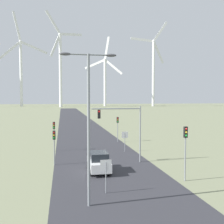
% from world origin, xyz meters
% --- Properties ---
extents(road_surface, '(10.00, 240.00, 0.01)m').
position_xyz_m(road_surface, '(0.00, 48.00, 0.00)').
color(road_surface, '#2D2D33').
rests_on(road_surface, ground).
extents(streetlamp, '(3.52, 0.32, 9.55)m').
position_xyz_m(streetlamp, '(-2.55, 8.70, 6.05)').
color(streetlamp, gray).
rests_on(streetlamp, ground).
extents(stop_sign_near, '(0.81, 0.07, 2.42)m').
position_xyz_m(stop_sign_near, '(-1.14, 10.63, 1.69)').
color(stop_sign_near, gray).
rests_on(stop_sign_near, ground).
extents(stop_sign_far, '(0.81, 0.07, 2.54)m').
position_xyz_m(stop_sign_far, '(3.63, 24.57, 1.78)').
color(stop_sign_far, gray).
rests_on(stop_sign_far, ground).
extents(traffic_light_post_near_left, '(0.28, 0.34, 3.50)m').
position_xyz_m(traffic_light_post_near_left, '(-4.97, 19.49, 2.57)').
color(traffic_light_post_near_left, gray).
rests_on(traffic_light_post_near_left, ground).
extents(traffic_light_post_near_right, '(0.28, 0.33, 4.48)m').
position_xyz_m(traffic_light_post_near_right, '(5.69, 12.16, 3.27)').
color(traffic_light_post_near_right, gray).
rests_on(traffic_light_post_near_right, ground).
extents(traffic_light_post_mid_left, '(0.28, 0.34, 3.75)m').
position_xyz_m(traffic_light_post_mid_left, '(-5.19, 26.58, 2.75)').
color(traffic_light_post_mid_left, gray).
rests_on(traffic_light_post_mid_left, ground).
extents(traffic_light_post_mid_right, '(0.28, 0.34, 3.88)m').
position_xyz_m(traffic_light_post_mid_right, '(4.27, 31.90, 2.84)').
color(traffic_light_post_mid_right, gray).
rests_on(traffic_light_post_mid_right, ground).
extents(traffic_light_mast_overhead, '(5.24, 0.35, 5.95)m').
position_xyz_m(traffic_light_mast_overhead, '(2.11, 19.03, 4.30)').
color(traffic_light_mast_overhead, gray).
rests_on(traffic_light_mast_overhead, ground).
extents(car_approaching, '(1.88, 4.13, 1.83)m').
position_xyz_m(car_approaching, '(-0.87, 16.18, 0.91)').
color(car_approaching, white).
rests_on(car_approaching, ground).
extents(wind_turbine_left, '(37.22, 18.26, 76.13)m').
position_xyz_m(wind_turbine_left, '(-36.72, 217.95, 32.66)').
color(wind_turbine_left, white).
rests_on(wind_turbine_left, ground).
extents(wind_turbine_center, '(27.29, 14.50, 70.32)m').
position_xyz_m(wind_turbine_center, '(-4.93, 194.16, 32.81)').
color(wind_turbine_center, white).
rests_on(wind_turbine_center, ground).
extents(wind_turbine_right, '(30.49, 15.99, 58.73)m').
position_xyz_m(wind_turbine_right, '(32.29, 214.22, 24.92)').
color(wind_turbine_right, white).
rests_on(wind_turbine_right, ground).
extents(wind_turbine_far_right, '(32.24, 2.60, 71.68)m').
position_xyz_m(wind_turbine_far_right, '(72.41, 205.23, 33.09)').
color(wind_turbine_far_right, white).
rests_on(wind_turbine_far_right, ground).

